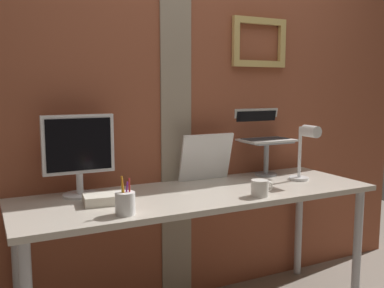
{
  "coord_description": "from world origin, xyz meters",
  "views": [
    {
      "loc": [
        -1.19,
        -2.02,
        1.32
      ],
      "look_at": [
        -0.14,
        0.08,
        1.01
      ],
      "focal_mm": 39.91,
      "sensor_mm": 36.0,
      "label": 1
    }
  ],
  "objects_px": {
    "pen_cup": "(125,203)",
    "coffee_mug": "(260,188)",
    "monitor": "(79,149)",
    "desk_lamp": "(306,147)",
    "whiteboard_panel": "(206,157)",
    "laptop": "(261,132)"
  },
  "relations": [
    {
      "from": "pen_cup",
      "to": "coffee_mug",
      "type": "bearing_deg",
      "value": 0.0
    },
    {
      "from": "monitor",
      "to": "coffee_mug",
      "type": "distance_m",
      "value": 0.96
    },
    {
      "from": "desk_lamp",
      "to": "pen_cup",
      "type": "xyz_separation_m",
      "value": [
        -1.18,
        -0.17,
        -0.16
      ]
    },
    {
      "from": "pen_cup",
      "to": "coffee_mug",
      "type": "relative_size",
      "value": 1.37
    },
    {
      "from": "monitor",
      "to": "whiteboard_panel",
      "type": "height_order",
      "value": "monitor"
    },
    {
      "from": "pen_cup",
      "to": "coffee_mug",
      "type": "distance_m",
      "value": 0.73
    },
    {
      "from": "monitor",
      "to": "whiteboard_panel",
      "type": "distance_m",
      "value": 0.78
    },
    {
      "from": "monitor",
      "to": "coffee_mug",
      "type": "height_order",
      "value": "monitor"
    },
    {
      "from": "monitor",
      "to": "whiteboard_panel",
      "type": "relative_size",
      "value": 1.27
    },
    {
      "from": "monitor",
      "to": "laptop",
      "type": "xyz_separation_m",
      "value": [
        1.19,
        0.06,
        0.03
      ]
    },
    {
      "from": "pen_cup",
      "to": "coffee_mug",
      "type": "height_order",
      "value": "pen_cup"
    },
    {
      "from": "desk_lamp",
      "to": "whiteboard_panel",
      "type": "bearing_deg",
      "value": 150.5
    },
    {
      "from": "monitor",
      "to": "desk_lamp",
      "type": "height_order",
      "value": "monitor"
    },
    {
      "from": "pen_cup",
      "to": "monitor",
      "type": "bearing_deg",
      "value": 104.69
    },
    {
      "from": "coffee_mug",
      "to": "pen_cup",
      "type": "bearing_deg",
      "value": -180.0
    },
    {
      "from": "pen_cup",
      "to": "laptop",
      "type": "bearing_deg",
      "value": 24.19
    },
    {
      "from": "monitor",
      "to": "desk_lamp",
      "type": "relative_size",
      "value": 1.24
    },
    {
      "from": "monitor",
      "to": "coffee_mug",
      "type": "bearing_deg",
      "value": -26.68
    },
    {
      "from": "laptop",
      "to": "whiteboard_panel",
      "type": "xyz_separation_m",
      "value": [
        -0.42,
        -0.02,
        -0.13
      ]
    },
    {
      "from": "laptop",
      "to": "pen_cup",
      "type": "bearing_deg",
      "value": -155.81
    },
    {
      "from": "monitor",
      "to": "desk_lamp",
      "type": "xyz_separation_m",
      "value": [
        1.29,
        -0.25,
        -0.03
      ]
    },
    {
      "from": "desk_lamp",
      "to": "coffee_mug",
      "type": "height_order",
      "value": "desk_lamp"
    }
  ]
}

